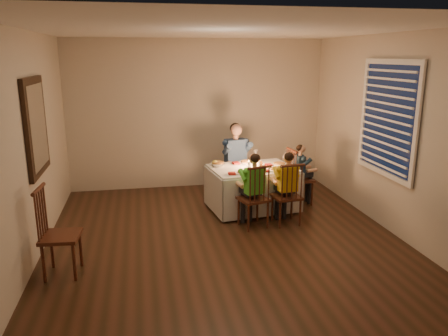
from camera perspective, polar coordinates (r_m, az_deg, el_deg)
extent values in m
plane|color=black|center=(5.72, 0.13, -9.34)|extent=(5.00, 5.00, 0.00)
cube|color=#BAAE9F|center=(5.38, -24.12, 2.37)|extent=(0.02, 5.00, 2.60)
cube|color=#BAAE9F|center=(6.17, 21.17, 4.07)|extent=(0.02, 5.00, 2.60)
cube|color=#BAAE9F|center=(7.77, -3.45, 6.99)|extent=(4.50, 0.02, 2.60)
plane|color=white|center=(5.24, 0.14, 17.64)|extent=(5.00, 5.00, 0.00)
cube|color=silver|center=(6.64, 3.73, -0.09)|extent=(1.35, 1.05, 0.04)
cube|color=silver|center=(7.13, 2.30, -1.65)|extent=(1.27, 0.19, 0.60)
cube|color=silver|center=(6.33, 5.26, -3.80)|extent=(1.27, 0.19, 0.60)
cube|color=silver|center=(6.98, 8.47, -2.14)|extent=(0.15, 0.92, 0.60)
cube|color=silver|center=(6.52, -1.44, -3.19)|extent=(0.15, 0.92, 0.60)
cylinder|color=white|center=(6.90, 2.98, 0.73)|extent=(0.29, 0.29, 0.02)
cylinder|color=white|center=(6.29, 2.58, -0.63)|extent=(0.29, 0.29, 0.02)
cylinder|color=white|center=(6.49, 6.80, -0.24)|extent=(0.29, 0.29, 0.02)
cylinder|color=white|center=(6.82, 7.20, 0.49)|extent=(0.29, 0.29, 0.02)
cylinder|color=white|center=(6.60, 3.35, 0.46)|extent=(0.06, 0.06, 0.10)
cylinder|color=white|center=(6.66, 4.51, 0.56)|extent=(0.06, 0.06, 0.10)
sphere|color=yellow|center=(6.69, -1.20, 0.63)|extent=(0.09, 0.09, 0.09)
sphere|color=orange|center=(6.72, 4.74, 0.60)|extent=(0.08, 0.08, 0.08)
imported|color=white|center=(6.68, -0.79, 0.45)|extent=(0.22, 0.22, 0.05)
cube|color=black|center=(5.63, -23.37, 5.01)|extent=(0.05, 0.95, 1.15)
cube|color=white|center=(5.62, -23.09, 5.02)|extent=(0.01, 0.78, 0.98)
cube|color=black|center=(6.21, 20.69, 6.05)|extent=(0.01, 1.20, 1.40)
cube|color=white|center=(6.20, 20.57, 6.05)|extent=(0.03, 1.34, 1.54)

